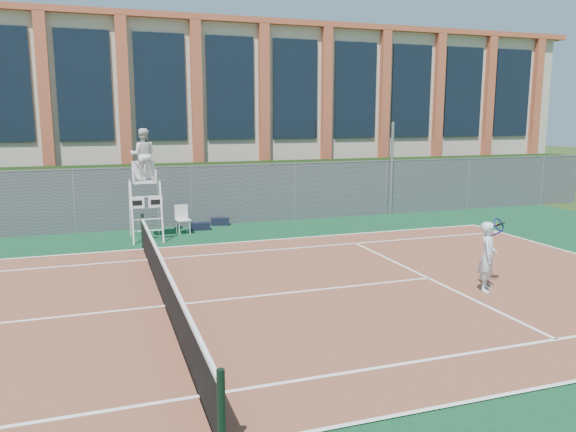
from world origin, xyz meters
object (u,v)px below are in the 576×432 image
object	(u,v)px
umpire_chair	(143,158)
plastic_chair	(182,217)
steel_pole	(391,169)
tennis_player	(488,256)

from	to	relation	value
umpire_chair	plastic_chair	bearing A→B (deg)	22.54
steel_pole	tennis_player	distance (m)	10.50
umpire_chair	plastic_chair	distance (m)	2.48
plastic_chair	tennis_player	world-z (taller)	tennis_player
plastic_chair	tennis_player	xyz separation A→B (m)	(5.62, -8.86, 0.25)
steel_pole	plastic_chair	size ratio (longest dim) A/B	3.83
steel_pole	plastic_chair	xyz separation A→B (m)	(-8.69, -1.13, -1.30)
plastic_chair	tennis_player	size ratio (longest dim) A/B	0.61
steel_pole	tennis_player	bearing A→B (deg)	-107.09
plastic_chair	steel_pole	bearing A→B (deg)	7.41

